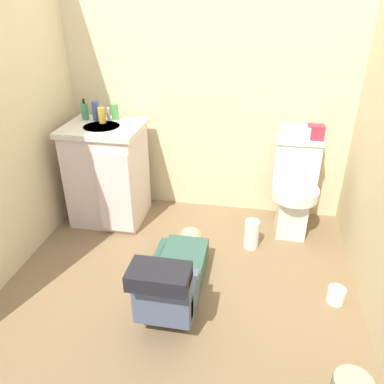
{
  "coord_description": "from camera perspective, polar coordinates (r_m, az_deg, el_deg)",
  "views": [
    {
      "loc": [
        0.42,
        -1.93,
        1.73
      ],
      "look_at": [
        -0.01,
        0.44,
        0.45
      ],
      "focal_mm": 35.31,
      "sensor_mm": 36.0,
      "label": 1
    }
  ],
  "objects": [
    {
      "name": "vanity_cabinet",
      "position": [
        3.17,
        -12.56,
        2.83
      ],
      "size": [
        0.6,
        0.53,
        0.82
      ],
      "color": "silver",
      "rests_on": "ground_plane"
    },
    {
      "name": "paper_towel_roll",
      "position": [
        2.9,
        8.98,
        -6.32
      ],
      "size": [
        0.11,
        0.11,
        0.23
      ],
      "primitive_type": "cylinder",
      "color": "white",
      "rests_on": "ground_plane"
    },
    {
      "name": "bottle_blue",
      "position": [
        3.15,
        -14.33,
        11.8
      ],
      "size": [
        0.06,
        0.06,
        0.15
      ],
      "primitive_type": "cylinder",
      "color": "#4360B9",
      "rests_on": "vanity_cabinet"
    },
    {
      "name": "toilet_paper_roll",
      "position": [
        2.61,
        20.91,
        -14.35
      ],
      "size": [
        0.11,
        0.11,
        0.1
      ],
      "primitive_type": "cylinder",
      "color": "white",
      "rests_on": "ground_plane"
    },
    {
      "name": "bottle_green",
      "position": [
        3.13,
        -11.58,
        11.76
      ],
      "size": [
        0.06,
        0.06,
        0.13
      ],
      "primitive_type": "cylinder",
      "color": "#4BA44A",
      "rests_on": "vanity_cabinet"
    },
    {
      "name": "toiletry_bag",
      "position": [
        2.99,
        18.15,
        8.59
      ],
      "size": [
        0.12,
        0.09,
        0.11
      ],
      "primitive_type": "cube",
      "color": "#B22D3F",
      "rests_on": "toilet"
    },
    {
      "name": "ground_plane",
      "position": [
        2.64,
        -1.6,
        -13.55
      ],
      "size": [
        2.8,
        3.11,
        0.04
      ],
      "primitive_type": "cube",
      "color": "olive"
    },
    {
      "name": "bottle_amber",
      "position": [
        3.08,
        -13.46,
        11.21
      ],
      "size": [
        0.06,
        0.06,
        0.12
      ],
      "primitive_type": "cylinder",
      "color": "gold",
      "rests_on": "vanity_cabinet"
    },
    {
      "name": "toilet",
      "position": [
        3.06,
        15.19,
        0.51
      ],
      "size": [
        0.36,
        0.46,
        0.75
      ],
      "color": "silver",
      "rests_on": "ground_plane"
    },
    {
      "name": "wall_back",
      "position": [
        3.1,
        2.42,
        18.13
      ],
      "size": [
        2.46,
        0.08,
        2.4
      ],
      "primitive_type": "cube",
      "color": "beige",
      "rests_on": "ground_plane"
    },
    {
      "name": "person_plumber",
      "position": [
        2.4,
        -2.61,
        -12.45
      ],
      "size": [
        0.39,
        1.06,
        0.52
      ],
      "color": "#33594C",
      "rests_on": "ground_plane"
    },
    {
      "name": "faucet",
      "position": [
        3.14,
        -12.49,
        11.45
      ],
      "size": [
        0.02,
        0.02,
        0.1
      ],
      "primitive_type": "cylinder",
      "color": "silver",
      "rests_on": "vanity_cabinet"
    },
    {
      "name": "tissue_box",
      "position": [
        2.98,
        15.26,
        8.79
      ],
      "size": [
        0.22,
        0.11,
        0.1
      ],
      "primitive_type": "cube",
      "color": "silver",
      "rests_on": "toilet"
    },
    {
      "name": "soap_dispenser",
      "position": [
        3.19,
        -15.88,
        11.66
      ],
      "size": [
        0.06,
        0.06,
        0.17
      ],
      "color": "#449261",
      "rests_on": "vanity_cabinet"
    }
  ]
}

